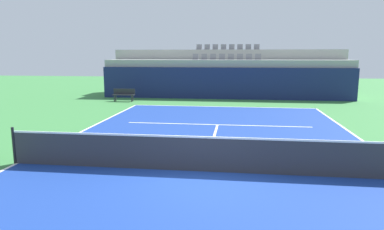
% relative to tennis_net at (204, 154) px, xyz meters
% --- Properties ---
extents(ground_plane, '(80.00, 80.00, 0.00)m').
position_rel_tennis_net_xyz_m(ground_plane, '(0.00, 0.00, -0.51)').
color(ground_plane, '#387A3D').
extents(court_surface, '(11.00, 24.00, 0.01)m').
position_rel_tennis_net_xyz_m(court_surface, '(0.00, 0.00, -0.50)').
color(court_surface, navy).
rests_on(court_surface, ground_plane).
extents(baseline_far, '(11.00, 0.10, 0.00)m').
position_rel_tennis_net_xyz_m(baseline_far, '(0.00, 11.95, -0.50)').
color(baseline_far, white).
rests_on(baseline_far, court_surface).
extents(sideline_left, '(0.10, 24.00, 0.00)m').
position_rel_tennis_net_xyz_m(sideline_left, '(-5.45, 0.00, -0.50)').
color(sideline_left, white).
rests_on(sideline_left, court_surface).
extents(service_line_far, '(8.26, 0.10, 0.00)m').
position_rel_tennis_net_xyz_m(service_line_far, '(0.00, 6.40, -0.50)').
color(service_line_far, white).
rests_on(service_line_far, court_surface).
extents(centre_service_line, '(0.10, 6.40, 0.00)m').
position_rel_tennis_net_xyz_m(centre_service_line, '(0.00, 3.20, -0.50)').
color(centre_service_line, white).
rests_on(centre_service_line, court_surface).
extents(back_wall, '(17.85, 0.30, 2.23)m').
position_rel_tennis_net_xyz_m(back_wall, '(0.00, 15.78, 0.61)').
color(back_wall, navy).
rests_on(back_wall, ground_plane).
extents(stands_tier_lower, '(17.85, 2.40, 2.76)m').
position_rel_tennis_net_xyz_m(stands_tier_lower, '(0.00, 17.13, 0.87)').
color(stands_tier_lower, '#9E9E99').
rests_on(stands_tier_lower, ground_plane).
extents(stands_tier_upper, '(17.85, 2.40, 3.52)m').
position_rel_tennis_net_xyz_m(stands_tier_upper, '(0.00, 19.53, 1.25)').
color(stands_tier_upper, '#9E9E99').
rests_on(stands_tier_upper, ground_plane).
extents(seating_row_lower, '(5.06, 0.44, 0.44)m').
position_rel_tennis_net_xyz_m(seating_row_lower, '(-0.00, 17.22, 2.37)').
color(seating_row_lower, slate).
rests_on(seating_row_lower, stands_tier_lower).
extents(seating_row_upper, '(5.06, 0.44, 0.44)m').
position_rel_tennis_net_xyz_m(seating_row_upper, '(-0.00, 19.62, 3.14)').
color(seating_row_upper, slate).
rests_on(seating_row_upper, stands_tier_upper).
extents(tennis_net, '(11.08, 0.08, 1.07)m').
position_rel_tennis_net_xyz_m(tennis_net, '(0.00, 0.00, 0.00)').
color(tennis_net, black).
rests_on(tennis_net, court_surface).
extents(player_bench, '(1.50, 0.40, 0.85)m').
position_rel_tennis_net_xyz_m(player_bench, '(-6.78, 13.69, -0.00)').
color(player_bench, '#232328').
rests_on(player_bench, ground_plane).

